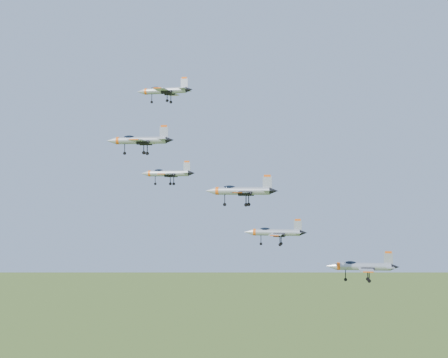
# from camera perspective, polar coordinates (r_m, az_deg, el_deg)

# --- Properties ---
(jet_lead) EXTENTS (12.85, 10.64, 3.43)m
(jet_lead) POSITION_cam_1_polar(r_m,az_deg,el_deg) (136.26, -5.53, 8.05)
(jet_lead) COLOR #9AA0A6
(jet_left_high) EXTENTS (10.92, 9.02, 2.92)m
(jet_left_high) POSITION_cam_1_polar(r_m,az_deg,el_deg) (118.70, -5.24, 0.54)
(jet_left_high) COLOR #9AA0A6
(jet_right_high) EXTENTS (11.37, 9.36, 3.04)m
(jet_right_high) POSITION_cam_1_polar(r_m,az_deg,el_deg) (102.65, -7.77, 3.54)
(jet_right_high) COLOR #9AA0A6
(jet_left_low) EXTENTS (13.96, 11.51, 3.73)m
(jet_left_low) POSITION_cam_1_polar(r_m,az_deg,el_deg) (116.17, 1.51, -1.07)
(jet_left_low) COLOR #9AA0A6
(jet_right_low) EXTENTS (10.50, 8.62, 2.82)m
(jet_right_low) POSITION_cam_1_polar(r_m,az_deg,el_deg) (103.66, 4.64, -4.87)
(jet_right_low) COLOR #9AA0A6
(jet_trail) EXTENTS (12.79, 10.58, 3.42)m
(jet_trail) POSITION_cam_1_polar(r_m,az_deg,el_deg) (113.28, 12.45, -7.80)
(jet_trail) COLOR #9AA0A6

